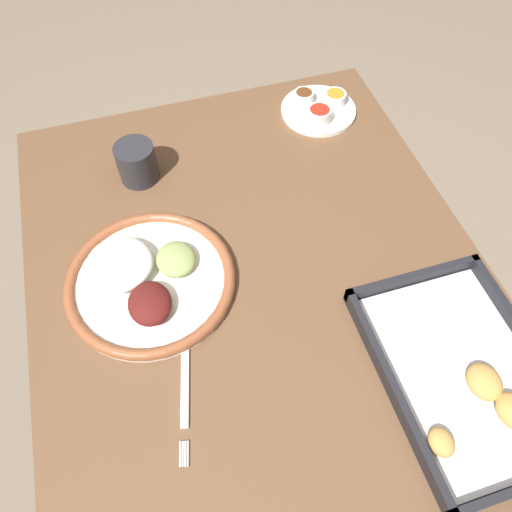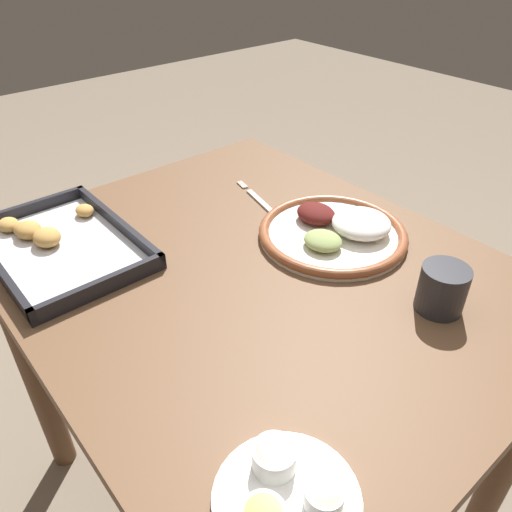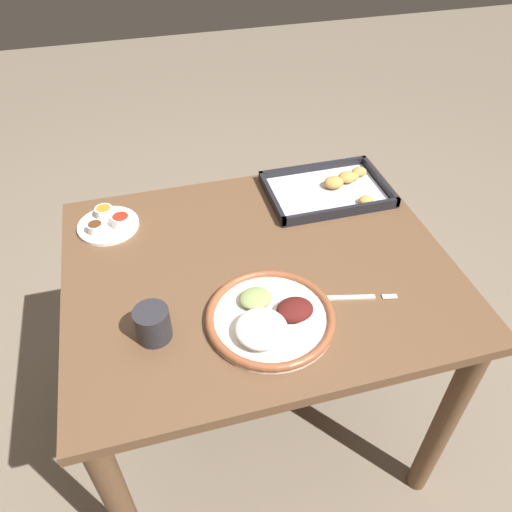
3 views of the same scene
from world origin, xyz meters
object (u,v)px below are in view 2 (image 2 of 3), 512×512
Objects in this scene: saucer_plate at (285,493)px; drinking_cup at (442,289)px; fork at (262,203)px; baking_tray at (56,243)px; dinner_plate at (335,231)px.

drinking_cup reaches higher than saucer_plate.
fork is at bearing -0.96° from drinking_cup.
dinner_plate is at bearing -126.19° from baking_tray.
dinner_plate is 1.77× the size of saucer_plate.
fork is (0.20, 0.02, -0.01)m from dinner_plate.
dinner_plate reaches higher than baking_tray.
dinner_plate is 0.55m from saucer_plate.
saucer_plate is at bearing 154.45° from fork.
saucer_plate is 0.65m from baking_tray.
fork is 1.27× the size of saucer_plate.
drinking_cup is at bearing -79.49° from saucer_plate.
saucer_plate is at bearing 100.51° from drinking_cup.
drinking_cup is at bearing 173.40° from dinner_plate.
dinner_plate is 3.71× the size of drinking_cup.
drinking_cup is (-0.25, 0.03, 0.02)m from dinner_plate.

